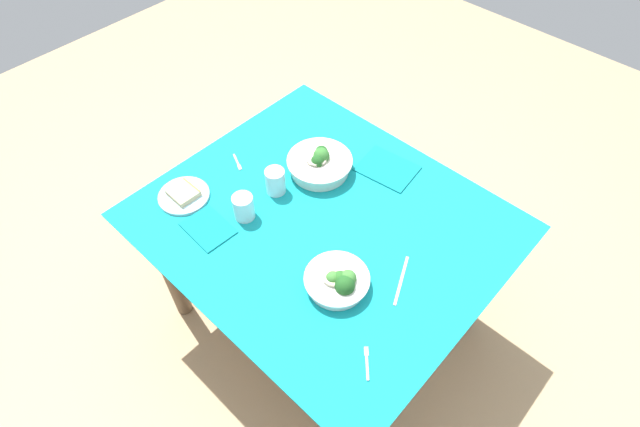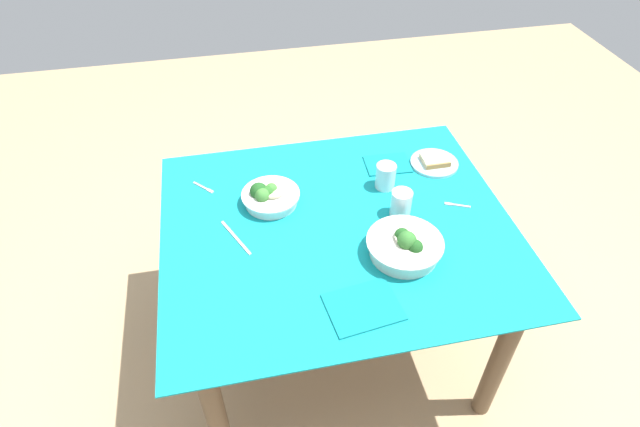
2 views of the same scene
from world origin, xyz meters
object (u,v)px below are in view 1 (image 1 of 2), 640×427
at_px(broccoli_bowl_far, 338,281).
at_px(fork_by_far_bowl, 238,163).
at_px(water_glass_center, 244,207).
at_px(fork_by_near_bowl, 367,362).
at_px(bread_side_plate, 184,195).
at_px(broccoli_bowl_near, 320,164).
at_px(napkin_folded_upper, 387,169).
at_px(napkin_folded_lower, 208,228).
at_px(water_glass_side, 275,181).
at_px(table_knife_left, 401,280).

xyz_separation_m(broccoli_bowl_far, fork_by_far_bowl, (0.68, -0.16, -0.03)).
height_order(water_glass_center, fork_by_near_bowl, water_glass_center).
bearing_deg(bread_side_plate, broccoli_bowl_near, -121.94).
bearing_deg(napkin_folded_upper, fork_by_far_bowl, 39.74).
height_order(broccoli_bowl_far, napkin_folded_lower, broccoli_bowl_far).
distance_m(broccoli_bowl_near, water_glass_side, 0.20).
bearing_deg(bread_side_plate, water_glass_center, -158.57).
bearing_deg(broccoli_bowl_near, table_knife_left, 160.82).
bearing_deg(fork_by_near_bowl, water_glass_center, 36.79).
xyz_separation_m(water_glass_center, fork_by_far_bowl, (0.23, -0.16, -0.05)).
xyz_separation_m(fork_by_near_bowl, table_knife_left, (0.10, -0.30, -0.00)).
bearing_deg(fork_by_far_bowl, water_glass_side, 25.01).
bearing_deg(fork_by_far_bowl, bread_side_plate, -68.46).
bearing_deg(napkin_folded_lower, water_glass_center, -111.83).
bearing_deg(broccoli_bowl_near, fork_by_near_bowl, 142.91).
bearing_deg(broccoli_bowl_far, broccoli_bowl_near, -40.62).
xyz_separation_m(bread_side_plate, table_knife_left, (-0.83, -0.26, -0.01)).
relative_size(water_glass_center, fork_by_near_bowl, 1.20).
bearing_deg(fork_by_near_bowl, fork_by_far_bowl, 29.76).
xyz_separation_m(fork_by_near_bowl, napkin_folded_lower, (0.74, 0.00, 0.00)).
bearing_deg(bread_side_plate, napkin_folded_upper, -126.50).
bearing_deg(water_glass_side, broccoli_bowl_near, -104.29).
relative_size(water_glass_side, fork_by_near_bowl, 1.24).
bearing_deg(napkin_folded_upper, broccoli_bowl_far, 111.88).
bearing_deg(water_glass_side, broccoli_bowl_far, 160.92).
bearing_deg(water_glass_center, fork_by_near_bowl, 169.34).
bearing_deg(table_knife_left, fork_by_far_bowl, 65.77).
xyz_separation_m(water_glass_side, table_knife_left, (-0.60, -0.00, -0.05)).
distance_m(broccoli_bowl_near, fork_by_far_bowl, 0.34).
height_order(broccoli_bowl_near, water_glass_center, broccoli_bowl_near).
bearing_deg(water_glass_side, water_glass_center, 92.38).
xyz_separation_m(bread_side_plate, fork_by_far_bowl, (-0.01, -0.26, -0.01)).
bearing_deg(napkin_folded_lower, napkin_folded_upper, -112.95).
bearing_deg(water_glass_side, napkin_folded_upper, -122.34).
relative_size(broccoli_bowl_near, bread_side_plate, 1.32).
distance_m(broccoli_bowl_far, water_glass_center, 0.45).
relative_size(broccoli_bowl_far, fork_by_far_bowl, 2.38).
xyz_separation_m(broccoli_bowl_far, napkin_folded_upper, (0.22, -0.54, -0.03)).
distance_m(fork_by_near_bowl, napkin_folded_upper, 0.81).
height_order(fork_by_far_bowl, fork_by_near_bowl, same).
bearing_deg(fork_by_near_bowl, napkin_folded_upper, -8.77).
distance_m(broccoli_bowl_far, fork_by_far_bowl, 0.70).
bearing_deg(broccoli_bowl_near, water_glass_side, 75.71).
relative_size(broccoli_bowl_far, bread_side_plate, 1.11).
height_order(broccoli_bowl_near, fork_by_near_bowl, broccoli_bowl_near).
height_order(water_glass_center, table_knife_left, water_glass_center).
bearing_deg(fork_by_near_bowl, bread_side_plate, 45.27).
bearing_deg(water_glass_center, water_glass_side, -87.62).
bearing_deg(fork_by_near_bowl, broccoli_bowl_near, 10.36).
relative_size(water_glass_center, napkin_folded_upper, 0.46).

